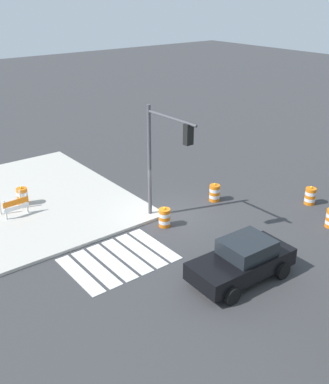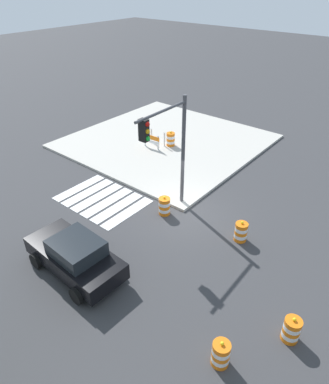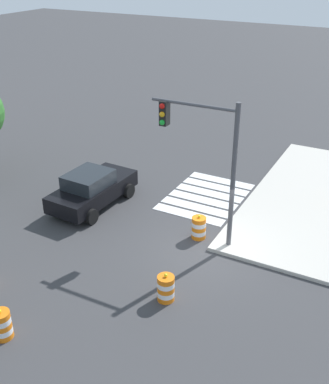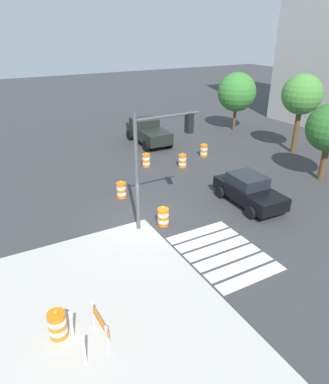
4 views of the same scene
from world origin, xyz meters
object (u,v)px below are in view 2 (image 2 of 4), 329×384
Objects in this scene: sports_car at (75,256)px; traffic_barrel_far_curb at (221,354)px; traffic_barrel_on_sidewalk at (171,139)px; traffic_light_pole at (169,141)px; traffic_barrel_median_near at (291,330)px; traffic_barrel_median_far at (241,232)px; traffic_barrel_near_corner at (164,206)px; construction_barricade at (153,139)px.

traffic_barrel_far_curb is (-6.47, -0.26, -0.36)m from sports_car.
traffic_light_pole is (-4.64, 6.03, 3.31)m from traffic_barrel_on_sidewalk.
traffic_barrel_median_near and traffic_barrel_median_far have the same top height.
construction_barricade reaches higher than traffic_barrel_near_corner.
traffic_barrel_median_far is 0.19× the size of traffic_light_pole.
traffic_barrel_median_near is at bearing -162.75° from sports_car.
sports_car is 7.12m from traffic_barrel_median_far.
traffic_barrel_far_curb is at bearing -177.67° from sports_car.
construction_barricade is at bearing -41.46° from traffic_barrel_far_curb.
traffic_barrel_median_far is at bearing 153.17° from construction_barricade.
sports_car is at bearing 87.50° from traffic_barrel_near_corner.
traffic_barrel_median_near is 1.00× the size of traffic_barrel_median_far.
traffic_barrel_median_near is 1.00× the size of traffic_barrel_far_curb.
construction_barricade is 0.24× the size of traffic_light_pole.
sports_car reaches higher than construction_barricade.
traffic_barrel_median_far is at bearing -42.63° from traffic_barrel_median_near.
traffic_barrel_near_corner is at bearing 8.87° from traffic_barrel_median_far.
traffic_barrel_far_curb is 1.00× the size of traffic_barrel_on_sidewalk.
sports_car is 0.79× the size of traffic_light_pole.
traffic_barrel_on_sidewalk is at bearing -53.80° from traffic_barrel_near_corner.
traffic_barrel_median_near is 1.00× the size of traffic_barrel_on_sidewalk.
traffic_barrel_near_corner is 1.00× the size of traffic_barrel_median_near.
traffic_barrel_median_far is 0.78× the size of construction_barricade.
traffic_barrel_near_corner is 1.00× the size of traffic_barrel_median_far.
traffic_barrel_near_corner is at bearing -92.50° from sports_car.
construction_barricade is (5.28, -5.23, 0.27)m from traffic_barrel_near_corner.
traffic_barrel_near_corner is 7.43m from construction_barricade.
traffic_barrel_median_near is 0.78× the size of construction_barricade.
sports_car is 4.29× the size of traffic_barrel_median_far.
traffic_light_pole is at bearing -93.74° from sports_car.
sports_car is 4.29× the size of traffic_barrel_far_curb.
traffic_light_pole is (-5.40, 5.08, 3.19)m from construction_barricade.
traffic_barrel_on_sidewalk is at bearing -52.41° from traffic_light_pole.
construction_barricade reaches higher than traffic_barrel_median_far.
traffic_light_pole is at bearing 136.72° from construction_barricade.
sports_car reaches higher than traffic_barrel_median_far.
traffic_barrel_near_corner is 8.06m from traffic_barrel_median_near.
construction_barricade is 8.07m from traffic_light_pole.
construction_barricade is at bearing -32.01° from traffic_barrel_median_near.
traffic_barrel_on_sidewalk is 8.30m from traffic_light_pole.
traffic_light_pole reaches higher than construction_barricade.
traffic_light_pole is at bearing 6.97° from traffic_barrel_median_far.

